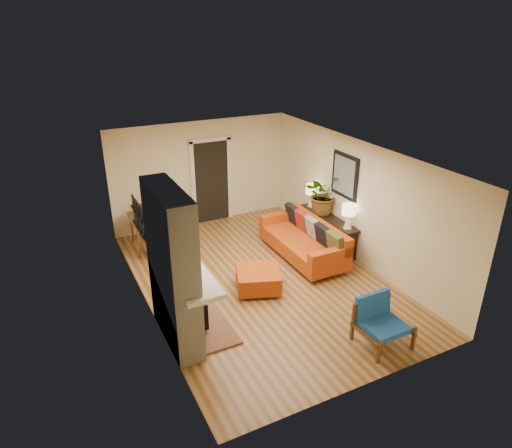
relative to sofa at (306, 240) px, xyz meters
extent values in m
plane|color=#B87C47|center=(-1.35, -0.45, -0.39)|extent=(6.50, 6.50, 0.00)
plane|color=white|center=(-1.35, -0.45, 2.21)|extent=(6.50, 6.50, 0.00)
plane|color=#F7EBC1|center=(-1.35, 2.80, 0.91)|extent=(4.50, 0.00, 4.50)
plane|color=#F7EBC1|center=(-1.35, -3.70, 0.91)|extent=(4.50, 0.00, 4.50)
plane|color=#F7EBC1|center=(-3.60, -0.45, 0.91)|extent=(0.00, 6.50, 6.50)
plane|color=#F7EBC1|center=(0.90, -0.45, 0.91)|extent=(0.00, 6.50, 6.50)
cube|color=black|center=(-1.10, 2.77, 0.66)|extent=(0.88, 0.06, 2.10)
cube|color=white|center=(-1.59, 2.76, 0.66)|extent=(0.10, 0.08, 2.18)
cube|color=white|center=(-0.61, 2.76, 0.66)|extent=(0.10, 0.08, 2.18)
cube|color=white|center=(-1.10, 2.76, 1.74)|extent=(1.08, 0.08, 0.10)
cube|color=black|center=(0.87, -0.05, 1.36)|extent=(0.04, 0.85, 0.95)
cube|color=slate|center=(0.85, -0.05, 1.36)|extent=(0.01, 0.70, 0.80)
cube|color=black|center=(-3.56, -0.10, 1.03)|extent=(0.06, 0.95, 0.02)
cube|color=black|center=(-3.56, -0.10, 1.33)|extent=(0.06, 0.95, 0.02)
cube|color=white|center=(-3.39, -1.45, 1.47)|extent=(0.42, 1.50, 1.48)
cube|color=white|center=(-3.39, -1.45, 0.17)|extent=(0.42, 1.50, 1.12)
cube|color=white|center=(-3.14, -1.45, 0.73)|extent=(0.60, 1.68, 0.08)
cube|color=black|center=(-3.17, -1.45, 0.06)|extent=(0.03, 0.72, 0.78)
cube|color=brown|center=(-2.88, -1.45, -0.37)|extent=(0.75, 1.30, 0.04)
cube|color=black|center=(-3.06, -1.45, -0.05)|extent=(0.30, 0.36, 0.48)
cylinder|color=black|center=(-3.06, -1.45, 0.39)|extent=(0.10, 0.10, 0.40)
cube|color=gold|center=(-3.16, -1.45, 1.36)|extent=(0.04, 0.95, 0.95)
cube|color=silver|center=(-3.14, -1.45, 1.36)|extent=(0.01, 0.82, 0.82)
cylinder|color=silver|center=(-0.47, -1.00, -0.34)|extent=(0.04, 0.04, 0.11)
cylinder|color=silver|center=(0.29, -1.01, -0.34)|extent=(0.04, 0.04, 0.11)
cylinder|color=silver|center=(-0.46, 1.01, -0.34)|extent=(0.04, 0.04, 0.11)
cylinder|color=silver|center=(0.30, 1.01, -0.34)|extent=(0.04, 0.04, 0.11)
cube|color=#BD3D11|center=(-0.09, 0.00, -0.12)|extent=(0.99, 2.28, 0.33)
cube|color=#BD3D11|center=(0.29, 0.00, 0.23)|extent=(0.23, 2.28, 0.38)
cube|color=#BD3D11|center=(-0.09, -1.04, 0.15)|extent=(0.98, 0.20, 0.22)
cube|color=#BD3D11|center=(-0.08, 1.04, 0.15)|extent=(0.98, 0.20, 0.22)
cube|color=#4C5323|center=(0.13, -0.87, 0.28)|extent=(0.22, 0.43, 0.45)
cube|color=black|center=(0.14, -0.43, 0.28)|extent=(0.22, 0.43, 0.45)
cube|color=gray|center=(0.14, 0.00, 0.28)|extent=(0.22, 0.43, 0.45)
cube|color=maroon|center=(0.14, 0.38, 0.28)|extent=(0.22, 0.43, 0.45)
cube|color=black|center=(0.14, 0.81, 0.28)|extent=(0.22, 0.43, 0.45)
cylinder|color=silver|center=(-1.98, -0.95, -0.36)|extent=(0.05, 0.05, 0.07)
cylinder|color=silver|center=(-1.36, -1.18, -0.36)|extent=(0.05, 0.05, 0.07)
cylinder|color=silver|center=(-1.75, -0.33, -0.36)|extent=(0.05, 0.05, 0.07)
cylinder|color=silver|center=(-1.13, -0.56, -0.36)|extent=(0.05, 0.05, 0.07)
cube|color=#BD3D11|center=(-1.55, -0.75, -0.16)|extent=(1.05, 1.05, 0.35)
cube|color=brown|center=(-0.86, -3.10, -0.10)|extent=(0.05, 0.73, 0.05)
cube|color=brown|center=(-0.86, -3.42, -0.18)|extent=(0.05, 0.05, 0.43)
cube|color=brown|center=(-0.86, -2.78, -0.05)|extent=(0.05, 0.05, 0.68)
cube|color=brown|center=(-0.16, -3.10, -0.10)|extent=(0.05, 0.73, 0.05)
cube|color=brown|center=(-0.15, -3.42, -0.18)|extent=(0.05, 0.05, 0.43)
cube|color=brown|center=(-0.16, -2.78, -0.05)|extent=(0.05, 0.05, 0.68)
cube|color=#1A58A0|center=(-0.51, -3.10, -0.04)|extent=(0.65, 0.61, 0.10)
cube|color=#1A58A0|center=(-0.51, -2.81, 0.19)|extent=(0.64, 0.17, 0.40)
cube|color=brown|center=(-3.00, 1.96, 0.34)|extent=(0.74, 1.02, 0.04)
cylinder|color=brown|center=(-3.30, 1.54, -0.04)|extent=(0.05, 0.05, 0.71)
cylinder|color=brown|center=(-2.74, 1.52, -0.04)|extent=(0.05, 0.05, 0.71)
cylinder|color=brown|center=(-3.26, 2.40, -0.04)|extent=(0.05, 0.05, 0.71)
cylinder|color=brown|center=(-2.70, 2.37, -0.04)|extent=(0.05, 0.05, 0.71)
cube|color=brown|center=(-2.88, 1.30, 0.05)|extent=(0.44, 0.44, 0.04)
cube|color=brown|center=(-2.87, 1.50, 0.30)|extent=(0.42, 0.06, 0.46)
cylinder|color=brown|center=(-3.06, 1.15, -0.18)|extent=(0.03, 0.03, 0.44)
cylinder|color=brown|center=(-2.72, 1.13, -0.18)|extent=(0.03, 0.03, 0.44)
cylinder|color=brown|center=(-3.04, 1.48, -0.18)|extent=(0.03, 0.03, 0.44)
cylinder|color=brown|center=(-2.71, 1.46, -0.18)|extent=(0.03, 0.03, 0.44)
cube|color=brown|center=(-2.82, 2.59, 0.05)|extent=(0.44, 0.44, 0.04)
cube|color=brown|center=(-2.83, 2.39, 0.30)|extent=(0.42, 0.06, 0.46)
cylinder|color=brown|center=(-3.00, 2.43, -0.18)|extent=(0.03, 0.03, 0.44)
cylinder|color=brown|center=(-2.66, 2.42, -0.18)|extent=(0.03, 0.03, 0.44)
cylinder|color=brown|center=(-2.98, 2.77, -0.18)|extent=(0.03, 0.03, 0.44)
cylinder|color=brown|center=(-2.64, 2.75, -0.18)|extent=(0.03, 0.03, 0.44)
cube|color=black|center=(0.72, 0.21, 0.31)|extent=(0.34, 1.85, 0.05)
cube|color=black|center=(0.72, -0.64, -0.05)|extent=(0.30, 0.04, 0.68)
cube|color=black|center=(0.72, 1.06, -0.05)|extent=(0.30, 0.04, 0.68)
cone|color=white|center=(0.72, -0.48, 0.48)|extent=(0.18, 0.18, 0.30)
cylinder|color=white|center=(0.72, -0.48, 0.66)|extent=(0.03, 0.03, 0.06)
cylinder|color=#FFEABF|center=(0.72, -0.48, 0.76)|extent=(0.30, 0.30, 0.22)
cone|color=white|center=(0.72, 0.93, 0.48)|extent=(0.18, 0.18, 0.30)
cylinder|color=white|center=(0.72, 0.93, 0.66)|extent=(0.03, 0.03, 0.06)
cylinder|color=#FFEABF|center=(0.72, 0.93, 0.76)|extent=(0.30, 0.30, 0.22)
imported|color=#1E5919|center=(0.71, 0.47, 0.80)|extent=(1.01, 0.93, 0.93)
camera|label=1|loc=(-4.97, -7.49, 4.42)|focal=32.00mm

